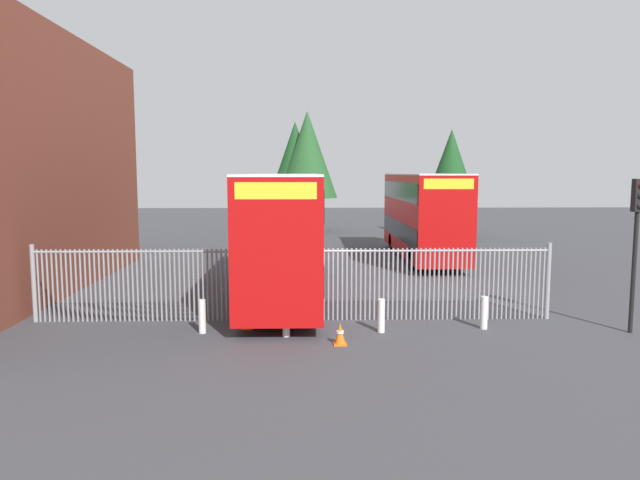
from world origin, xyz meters
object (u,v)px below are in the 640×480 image
object	(u,v)px
traffic_cone_by_gate	(340,334)
traffic_cone_mid_forecourt	(247,319)
double_decker_bus_near_gate	(284,231)
bollard_near_right	(381,316)
bollard_far_right	(484,313)
double_decker_bus_behind_fence_left	(423,213)
bollard_near_left	(202,316)
bollard_center_front	(286,319)
traffic_light_kerbside	(637,227)

from	to	relation	value
traffic_cone_by_gate	traffic_cone_mid_forecourt	size ratio (longest dim) A/B	1.00
double_decker_bus_near_gate	traffic_cone_mid_forecourt	bearing A→B (deg)	-102.58
traffic_cone_mid_forecourt	traffic_cone_by_gate	bearing A→B (deg)	-32.85
bollard_near_right	bollard_far_right	distance (m)	3.01
double_decker_bus_behind_fence_left	bollard_near_right	size ratio (longest dim) A/B	11.38
bollard_near_left	bollard_near_right	world-z (taller)	same
bollard_near_left	bollard_center_front	size ratio (longest dim) A/B	1.00
traffic_cone_by_gate	bollard_near_right	bearing A→B (deg)	44.01
double_decker_bus_near_gate	traffic_cone_mid_forecourt	distance (m)	4.70
traffic_cone_mid_forecourt	bollard_near_right	bearing A→B (deg)	-7.16
double_decker_bus_behind_fence_left	traffic_light_kerbside	bearing A→B (deg)	-77.86
double_decker_bus_near_gate	bollard_center_front	bearing A→B (deg)	-87.29
double_decker_bus_behind_fence_left	bollard_far_right	xyz separation A→B (m)	(-0.93, -13.74, -1.95)
bollard_near_right	bollard_near_left	bearing A→B (deg)	179.49
traffic_light_kerbside	bollard_near_right	bearing A→B (deg)	178.22
bollard_near_right	traffic_cone_mid_forecourt	world-z (taller)	bollard_near_right
double_decker_bus_behind_fence_left	traffic_cone_by_gate	world-z (taller)	double_decker_bus_behind_fence_left
double_decker_bus_near_gate	traffic_cone_mid_forecourt	world-z (taller)	double_decker_bus_near_gate
bollard_near_right	bollard_center_front	bearing A→B (deg)	-172.25
bollard_far_right	traffic_cone_by_gate	bearing A→B (deg)	-160.81
bollard_near_left	bollard_center_front	world-z (taller)	same
bollard_near_left	traffic_light_kerbside	xyz separation A→B (m)	(12.01, -0.26, 2.51)
traffic_cone_by_gate	traffic_light_kerbside	size ratio (longest dim) A/B	0.14
double_decker_bus_near_gate	double_decker_bus_behind_fence_left	world-z (taller)	same
bollard_center_front	traffic_cone_by_gate	size ratio (longest dim) A/B	1.61
traffic_cone_mid_forecourt	double_decker_bus_behind_fence_left	bearing A→B (deg)	60.30
traffic_light_kerbside	double_decker_bus_near_gate	bearing A→B (deg)	154.20
double_decker_bus_near_gate	traffic_cone_by_gate	distance (m)	6.35
double_decker_bus_behind_fence_left	bollard_near_right	xyz separation A→B (m)	(-3.93, -14.02, -1.95)
double_decker_bus_behind_fence_left	bollard_far_right	distance (m)	13.91
bollard_center_front	bollard_near_right	size ratio (longest dim) A/B	1.00
bollard_near_left	traffic_light_kerbside	size ratio (longest dim) A/B	0.22
bollard_near_right	traffic_cone_by_gate	xyz separation A→B (m)	(-1.23, -1.18, -0.19)
bollard_near_right	traffic_cone_by_gate	size ratio (longest dim) A/B	1.61
bollard_near_right	traffic_cone_by_gate	bearing A→B (deg)	-135.99
traffic_light_kerbside	bollard_center_front	bearing A→B (deg)	-179.15
double_decker_bus_behind_fence_left	traffic_cone_by_gate	bearing A→B (deg)	-108.73
traffic_cone_mid_forecourt	traffic_light_kerbside	size ratio (longest dim) A/B	0.14
traffic_cone_by_gate	traffic_cone_mid_forecourt	bearing A→B (deg)	147.15
bollard_near_left	traffic_cone_by_gate	distance (m)	3.98
bollard_near_left	traffic_cone_by_gate	size ratio (longest dim) A/B	1.61
double_decker_bus_near_gate	bollard_far_right	size ratio (longest dim) A/B	11.38
double_decker_bus_near_gate	bollard_near_left	size ratio (longest dim) A/B	11.38
bollard_near_left	bollard_near_right	bearing A→B (deg)	-0.51
double_decker_bus_near_gate	double_decker_bus_behind_fence_left	bearing A→B (deg)	54.24
double_decker_bus_near_gate	traffic_light_kerbside	world-z (taller)	double_decker_bus_near_gate
double_decker_bus_behind_fence_left	bollard_near_left	bearing A→B (deg)	-122.61
double_decker_bus_behind_fence_left	bollard_far_right	size ratio (longest dim) A/B	11.38
bollard_center_front	traffic_cone_mid_forecourt	xyz separation A→B (m)	(-1.14, 0.84, -0.19)
bollard_near_right	bollard_far_right	world-z (taller)	same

